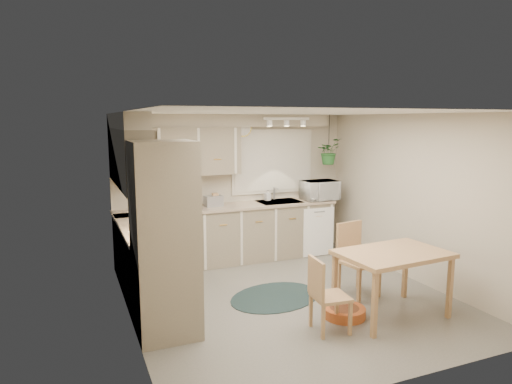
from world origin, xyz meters
The scene contains 35 objects.
floor centered at (0.00, 0.00, 0.00)m, with size 4.20×4.20×0.00m, color slate.
ceiling centered at (0.00, 0.00, 2.40)m, with size 4.20×4.20×0.00m, color white.
wall_back centered at (0.00, 2.10, 1.20)m, with size 4.00×0.04×2.40m, color #B9AE99.
wall_front centered at (0.00, -2.10, 1.20)m, with size 4.00×0.04×2.40m, color #B9AE99.
wall_left centered at (-2.00, 0.00, 1.20)m, with size 0.04×4.20×2.40m, color #B9AE99.
wall_right centered at (2.00, 0.00, 1.20)m, with size 0.04×4.20×2.40m, color #B9AE99.
base_cab_left centered at (-1.70, 0.88, 0.45)m, with size 0.60×1.85×0.90m, color gray.
base_cab_back centered at (-0.20, 1.80, 0.45)m, with size 3.60×0.60×0.90m, color gray.
counter_left centered at (-1.69, 0.88, 0.92)m, with size 0.64×1.89×0.04m, color tan.
counter_back centered at (-0.20, 1.79, 0.92)m, with size 3.64×0.64×0.04m, color tan.
oven_stack centered at (-1.68, -0.38, 1.05)m, with size 0.65×0.65×2.10m, color gray.
wall_oven_face centered at (-1.35, -0.38, 1.05)m, with size 0.02×0.56×0.58m, color white.
upper_cab_left centered at (-1.82, 1.00, 1.83)m, with size 0.35×2.00×0.75m, color gray.
upper_cab_back centered at (-1.00, 1.93, 1.83)m, with size 2.00×0.35×0.75m, color gray.
soffit_left centered at (-1.85, 1.00, 2.30)m, with size 0.30×2.00×0.20m, color #B9AE99.
soffit_back centered at (-0.20, 1.95, 2.30)m, with size 3.60×0.30×0.20m, color #B9AE99.
cooktop centered at (-1.68, 0.30, 0.94)m, with size 0.52×0.58×0.02m, color white.
range_hood centered at (-1.70, 0.30, 1.40)m, with size 0.40×0.60×0.14m, color white.
window_blinds centered at (0.70, 2.07, 1.60)m, with size 1.40×0.02×1.00m, color white.
window_frame centered at (0.70, 2.08, 1.60)m, with size 1.50×0.02×1.10m, color beige.
sink centered at (0.70, 1.80, 0.90)m, with size 0.70×0.48×0.10m, color #9A9BA1.
dishwasher_front centered at (1.30, 1.49, 0.42)m, with size 0.58×0.01×0.83m, color white.
track_light_bar centered at (0.70, 1.55, 2.33)m, with size 0.80×0.04×0.04m, color white.
wall_clock centered at (0.15, 2.07, 2.18)m, with size 0.30×0.30×0.03m, color gold.
dining_table centered at (0.88, -0.93, 0.39)m, with size 1.25×0.83×0.79m, color tan.
chair_left centered at (0.00, -1.00, 0.42)m, with size 0.39×0.39×0.84m, color tan.
chair_back centered at (0.90, -0.25, 0.48)m, with size 0.45×0.45×0.96m, color tan.
braided_rug centered at (-0.16, 0.11, 0.01)m, with size 1.28×0.96×0.01m, color black.
pet_bed centered at (0.35, -0.75, 0.06)m, with size 0.50×0.50×0.12m, color #BE4D26.
microwave centered at (1.43, 1.70, 1.14)m, with size 0.60×0.33×0.41m, color white.
soap_bottle centered at (0.55, 1.95, 0.98)m, with size 0.09×0.19×0.09m, color white.
hanging_plant centered at (1.59, 1.70, 1.72)m, with size 0.40×0.45×0.35m, color #266028.
coffee_maker centered at (-0.89, 1.80, 1.09)m, with size 0.16×0.20×0.29m, color black.
toaster centered at (-0.45, 1.82, 1.03)m, with size 0.28×0.16×0.17m, color #9A9BA1.
knife_block centered at (-0.42, 1.85, 1.04)m, with size 0.09×0.09×0.21m, color tan.
Camera 1 is at (-2.58, -5.07, 2.31)m, focal length 32.00 mm.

